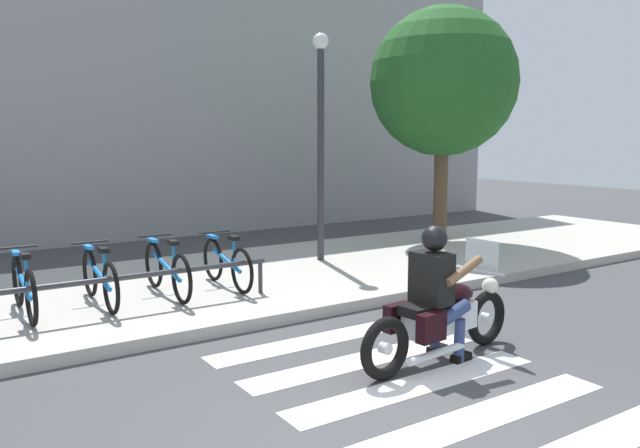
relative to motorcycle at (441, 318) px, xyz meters
name	(u,v)px	position (x,y,z in m)	size (l,w,h in m)	color
ground_plane	(411,442)	(-1.43, -1.16, -0.45)	(48.00, 48.00, 0.00)	#424244
sidewalk	(168,291)	(-1.43, 4.15, -0.38)	(24.00, 4.40, 0.15)	#B7B2A8
crosswalk_stripe_2	(482,416)	(-0.64, -1.16, -0.45)	(2.80, 0.40, 0.01)	white
crosswalk_stripe_3	(417,385)	(-0.64, -0.36, -0.45)	(2.80, 0.40, 0.01)	white
crosswalk_stripe_4	(365,359)	(-0.64, 0.44, -0.45)	(2.80, 0.40, 0.01)	white
crosswalk_stripe_5	(322,339)	(-0.64, 1.24, -0.45)	(2.80, 0.40, 0.01)	white
motorcycle	(441,318)	(0.00, 0.00, 0.00)	(2.21, 0.72, 1.20)	black
rider	(437,285)	(-0.08, 0.00, 0.36)	(0.67, 0.58, 1.43)	black
bicycle_1	(24,286)	(-3.41, 3.58, 0.06)	(0.48, 1.69, 0.80)	black
bicycle_2	(100,278)	(-2.52, 3.58, 0.06)	(0.48, 1.70, 0.79)	black
bicycle_3	(167,270)	(-1.63, 3.58, 0.06)	(0.48, 1.75, 0.80)	black
bicycle_4	(227,263)	(-0.74, 3.58, 0.05)	(0.48, 1.62, 0.78)	black
bike_rack	(111,282)	(-2.52, 3.03, 0.12)	(4.15, 0.07, 0.49)	#333338
street_lamp	(321,127)	(1.52, 4.55, 2.02)	(0.28, 0.28, 4.05)	#2D2D33
tree_near_rack	(443,83)	(4.78, 4.95, 2.95)	(3.02, 3.02, 4.93)	brown
building_backdrop	(69,59)	(-1.43, 9.85, 3.49)	(24.00, 1.20, 7.89)	gray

